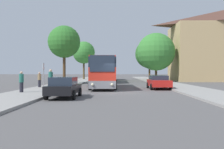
{
  "coord_description": "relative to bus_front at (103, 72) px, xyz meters",
  "views": [
    {
      "loc": [
        -0.29,
        -22.44,
        1.8
      ],
      "look_at": [
        -0.75,
        13.85,
        1.38
      ],
      "focal_mm": 42.0,
      "sensor_mm": 36.0,
      "label": 1
    }
  ],
  "objects": [
    {
      "name": "ground_plane",
      "position": [
        1.62,
        -6.06,
        -1.74
      ],
      "size": [
        300.0,
        300.0,
        0.0
      ],
      "primitive_type": "plane",
      "color": "#565454",
      "rests_on": "ground"
    },
    {
      "name": "sidewalk_left",
      "position": [
        -5.38,
        -6.06,
        -1.66
      ],
      "size": [
        4.0,
        120.0,
        0.15
      ],
      "primitive_type": "cube",
      "color": "gray",
      "rests_on": "ground_plane"
    },
    {
      "name": "sidewalk_right",
      "position": [
        8.62,
        -6.06,
        -1.66
      ],
      "size": [
        4.0,
        120.0,
        0.15
      ],
      "primitive_type": "cube",
      "color": "gray",
      "rests_on": "ground_plane"
    },
    {
      "name": "bus_front",
      "position": [
        0.0,
        0.0,
        0.0
      ],
      "size": [
        2.98,
        11.58,
        3.24
      ],
      "rotation": [
        0.0,
        0.0,
        0.03
      ],
      "color": "gray",
      "rests_on": "ground_plane"
    },
    {
      "name": "bus_middle",
      "position": [
        -0.33,
        14.15,
        0.01
      ],
      "size": [
        2.9,
        10.72,
        3.27
      ],
      "rotation": [
        0.0,
        0.0,
        -0.02
      ],
      "color": "#2D519E",
      "rests_on": "ground_plane"
    },
    {
      "name": "bus_rear",
      "position": [
        -0.15,
        27.04,
        0.08
      ],
      "size": [
        3.04,
        11.04,
        3.4
      ],
      "rotation": [
        0.0,
        0.0,
        0.04
      ],
      "color": "#238942",
      "rests_on": "ground_plane"
    },
    {
      "name": "parked_car_left_curb",
      "position": [
        -2.17,
        -10.71,
        -0.99
      ],
      "size": [
        1.98,
        4.42,
        1.42
      ],
      "rotation": [
        0.0,
        0.0,
        -0.01
      ],
      "color": "black",
      "rests_on": "ground_plane"
    },
    {
      "name": "parked_car_right_near",
      "position": [
        5.76,
        -1.69,
        -1.0
      ],
      "size": [
        2.09,
        4.67,
        1.39
      ],
      "rotation": [
        0.0,
        0.0,
        3.14
      ],
      "color": "red",
      "rests_on": "ground_plane"
    },
    {
      "name": "bus_stop_sign",
      "position": [
        -5.15,
        -4.98,
        -0.07
      ],
      "size": [
        0.08,
        0.45,
        2.44
      ],
      "color": "gray",
      "rests_on": "sidewalk_left"
    },
    {
      "name": "pedestrian_waiting_near",
      "position": [
        -6.69,
        -1.02,
        -0.79
      ],
      "size": [
        0.36,
        0.36,
        1.6
      ],
      "rotation": [
        0.0,
        0.0,
        4.43
      ],
      "color": "#23232D",
      "rests_on": "sidewalk_left"
    },
    {
      "name": "pedestrian_waiting_far",
      "position": [
        -4.05,
        -6.83,
        -0.65
      ],
      "size": [
        0.36,
        0.36,
        1.84
      ],
      "rotation": [
        0.0,
        0.0,
        0.27
      ],
      "color": "#23232D",
      "rests_on": "sidewalk_left"
    },
    {
      "name": "pedestrian_walking_back",
      "position": [
        -6.14,
        -7.83,
        -0.75
      ],
      "size": [
        0.36,
        0.36,
        1.66
      ],
      "rotation": [
        0.0,
        0.0,
        2.16
      ],
      "color": "#23232D",
      "rests_on": "sidewalk_left"
    },
    {
      "name": "tree_left_near",
      "position": [
        -5.62,
        28.99,
        4.21
      ],
      "size": [
        4.88,
        4.88,
        8.26
      ],
      "color": "#513D23",
      "rests_on": "sidewalk_left"
    },
    {
      "name": "tree_left_far",
      "position": [
        -5.98,
        8.74,
        4.28
      ],
      "size": [
        4.6,
        4.6,
        8.19
      ],
      "color": "#47331E",
      "rests_on": "sidewalk_left"
    },
    {
      "name": "tree_right_near",
      "position": [
        8.52,
        17.78,
        3.53
      ],
      "size": [
        6.65,
        6.65,
        8.45
      ],
      "color": "#47331E",
      "rests_on": "sidewalk_right"
    },
    {
      "name": "tree_right_mid",
      "position": [
        8.77,
        28.66,
        3.88
      ],
      "size": [
        6.23,
        6.23,
        8.59
      ],
      "color": "#513D23",
      "rests_on": "sidewalk_right"
    }
  ]
}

